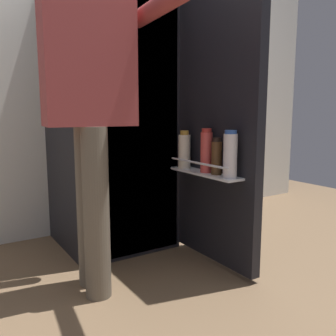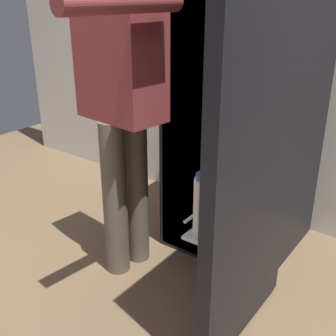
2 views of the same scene
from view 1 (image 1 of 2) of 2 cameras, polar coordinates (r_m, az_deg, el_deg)
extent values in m
plane|color=brown|center=(2.05, -1.88, -16.09)|extent=(5.63, 5.63, 0.00)
cube|color=silver|center=(2.76, -12.78, 17.02)|extent=(4.40, 0.10, 2.53)
cube|color=black|center=(2.37, -9.24, 7.78)|extent=(0.65, 0.66, 1.65)
cube|color=white|center=(2.08, -5.62, 7.71)|extent=(0.61, 0.01, 1.61)
cube|color=white|center=(2.12, -6.17, 6.86)|extent=(0.57, 0.09, 0.01)
cube|color=black|center=(2.01, 7.79, 7.49)|extent=(0.06, 0.64, 1.58)
cube|color=white|center=(1.98, 5.77, -0.84)|extent=(0.11, 0.50, 0.01)
cylinder|color=silver|center=(1.94, 4.66, 0.79)|extent=(0.01, 0.48, 0.01)
cylinder|color=#EDE5CC|center=(2.10, 2.58, 2.59)|extent=(0.07, 0.07, 0.19)
cylinder|color=#B78933|center=(2.09, 2.60, 5.56)|extent=(0.05, 0.05, 0.02)
cylinder|color=white|center=(1.81, 9.74, 1.86)|extent=(0.07, 0.07, 0.22)
cylinder|color=#335BB2|center=(1.80, 9.84, 5.61)|extent=(0.06, 0.06, 0.02)
cylinder|color=brown|center=(1.91, 7.64, 1.54)|extent=(0.06, 0.06, 0.17)
cylinder|color=black|center=(1.90, 7.70, 4.44)|extent=(0.04, 0.04, 0.02)
cylinder|color=#DB4C47|center=(1.96, 6.05, 2.44)|extent=(0.06, 0.06, 0.22)
cylinder|color=#B22D28|center=(1.96, 6.11, 5.91)|extent=(0.05, 0.05, 0.02)
cylinder|color=#4C7F3D|center=(2.11, -7.04, 8.30)|extent=(0.08, 0.08, 0.10)
cylinder|color=#665B4C|center=(1.84, -12.32, -5.97)|extent=(0.12, 0.12, 0.80)
cylinder|color=#665B4C|center=(1.71, -11.19, -7.12)|extent=(0.12, 0.12, 0.80)
cube|color=#9E3D3D|center=(1.72, -12.52, 15.93)|extent=(0.42, 0.27, 0.57)
cylinder|color=#9E3D3D|center=(1.91, -13.92, 14.46)|extent=(0.08, 0.08, 0.53)
cylinder|color=#9E3D3D|center=(1.67, -1.25, 24.19)|extent=(0.14, 0.54, 0.08)
camera|label=2|loc=(1.95, 52.68, 19.64)|focal=44.71mm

